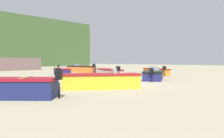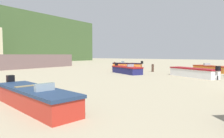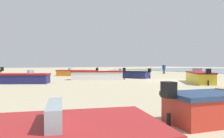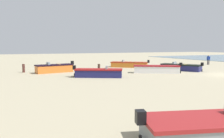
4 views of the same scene
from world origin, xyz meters
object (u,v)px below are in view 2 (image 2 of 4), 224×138
(boat_orange_5, at_px, (212,69))
(mooring_post_near_water, at_px, (114,65))
(boat_red_3, at_px, (34,98))
(boat_white_6, at_px, (193,72))
(mooring_post_mid_beach, at_px, (153,68))
(boat_navy_1, at_px, (127,70))
(boat_orange_2, at_px, (127,66))

(boat_orange_5, xyz_separation_m, mooring_post_near_water, (-0.34, 14.26, 0.08))
(boat_red_3, relative_size, boat_white_6, 1.10)
(boat_red_3, bearing_deg, mooring_post_near_water, -143.00)
(mooring_post_near_water, bearing_deg, mooring_post_mid_beach, -113.98)
(boat_navy_1, xyz_separation_m, boat_white_6, (0.29, -7.15, 0.03))
(mooring_post_near_water, bearing_deg, boat_red_3, -155.18)
(boat_orange_5, bearing_deg, mooring_post_mid_beach, 161.53)
(boat_orange_2, xyz_separation_m, mooring_post_near_water, (1.55, 3.22, 0.00))
(boat_navy_1, bearing_deg, boat_orange_5, 163.59)
(mooring_post_near_water, xyz_separation_m, mooring_post_mid_beach, (-3.53, -7.95, -0.01))
(boat_white_6, bearing_deg, mooring_post_mid_beach, 88.69)
(boat_navy_1, distance_m, boat_white_6, 7.15)
(boat_red_3, bearing_deg, boat_orange_2, -148.86)
(mooring_post_mid_beach, bearing_deg, boat_red_3, -172.51)
(boat_orange_2, xyz_separation_m, boat_red_3, (-21.05, -7.23, -0.06))
(boat_navy_1, relative_size, boat_orange_5, 0.93)
(boat_white_6, relative_size, mooring_post_mid_beach, 5.22)
(boat_navy_1, xyz_separation_m, mooring_post_near_water, (7.41, 6.32, 0.07))
(boat_red_3, height_order, mooring_post_mid_beach, boat_red_3)
(boat_navy_1, relative_size, mooring_post_mid_beach, 4.89)
(boat_orange_2, height_order, boat_orange_5, boat_orange_2)
(boat_orange_2, distance_m, boat_red_3, 22.26)
(boat_orange_5, relative_size, mooring_post_mid_beach, 5.27)
(boat_orange_2, xyz_separation_m, boat_orange_5, (1.89, -11.04, -0.08))
(mooring_post_mid_beach, bearing_deg, mooring_post_near_water, 66.02)
(boat_navy_1, xyz_separation_m, boat_orange_2, (5.86, 3.10, 0.07))
(boat_red_3, bearing_deg, boat_white_6, -178.86)
(boat_white_6, xyz_separation_m, mooring_post_mid_beach, (3.59, 5.53, 0.03))
(boat_red_3, distance_m, boat_white_6, 15.77)
(boat_orange_2, height_order, mooring_post_near_water, boat_orange_2)
(boat_navy_1, distance_m, boat_orange_2, 6.63)
(boat_orange_5, bearing_deg, boat_white_6, -146.01)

